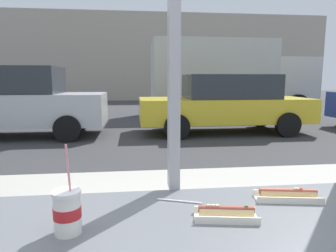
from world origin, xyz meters
name	(u,v)px	position (x,y,z in m)	size (l,w,h in m)	color
ground_plane	(140,128)	(0.00, 8.00, 0.00)	(60.00, 60.00, 0.00)	#38383A
sidewalk_strip	(153,218)	(0.00, 1.60, 0.08)	(16.00, 2.80, 0.15)	#B2ADA3
building_facade_far	(135,57)	(0.00, 20.88, 3.04)	(28.00, 1.20, 6.09)	#A89E8E
soda_cup_right	(67,211)	(-0.41, -0.32, 1.04)	(0.09, 0.09, 0.30)	silver
hotdog_tray_near	(288,195)	(0.46, -0.14, 0.99)	(0.28, 0.13, 0.05)	silver
hotdog_tray_far	(226,213)	(0.15, -0.28, 0.99)	(0.24, 0.13, 0.05)	silver
loose_straw	(180,201)	(0.00, -0.10, 0.97)	(0.01, 0.01, 0.19)	white
parked_car_silver	(19,102)	(-3.10, 6.86, 0.90)	(4.28, 1.90, 1.80)	#BCBCC1
parked_car_yellow	(226,103)	(2.37, 6.86, 0.82)	(4.66, 1.92, 1.61)	gold
box_truck	(228,76)	(3.72, 10.96, 1.64)	(6.57, 2.44, 3.02)	beige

